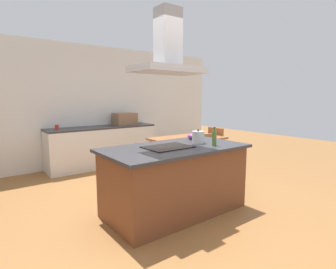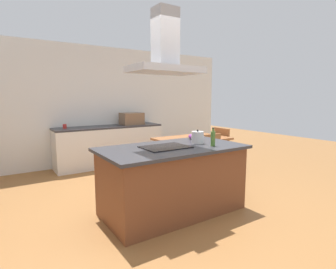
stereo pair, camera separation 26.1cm
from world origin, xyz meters
name	(u,v)px [view 1 (the left image)]	position (x,y,z in m)	size (l,w,h in m)	color
ground	(123,183)	(0.00, 1.50, 0.00)	(16.00, 16.00, 0.00)	#936033
wall_back	(86,106)	(0.00, 3.25, 1.35)	(7.20, 0.10, 2.70)	white
kitchen_island	(175,179)	(0.00, 0.00, 0.45)	(1.93, 1.04, 0.90)	brown
cooktop	(168,147)	(-0.11, 0.00, 0.91)	(0.60, 0.44, 0.01)	black
tea_kettle	(198,137)	(0.43, 0.00, 0.99)	(0.23, 0.17, 0.20)	silver
olive_oil_bottle	(214,138)	(0.47, -0.26, 1.01)	(0.06, 0.06, 0.25)	#47722D
mixing_bowl	(193,136)	(0.62, 0.32, 0.95)	(0.17, 0.17, 0.09)	purple
back_counter	(103,146)	(0.22, 2.88, 0.45)	(2.41, 0.62, 0.90)	silver
countertop_microwave	(125,119)	(0.78, 2.88, 1.04)	(0.50, 0.38, 0.28)	brown
coffee_mug_red	(57,127)	(-0.73, 2.93, 0.95)	(0.08, 0.08, 0.09)	red
dining_table	(188,142)	(1.31, 1.23, 0.67)	(1.40, 0.90, 0.75)	#995B33
chair_at_right_end	(219,145)	(2.22, 1.23, 0.51)	(0.42, 0.42, 0.89)	teal
chair_facing_island	(212,155)	(1.31, 0.56, 0.51)	(0.42, 0.42, 0.89)	teal
range_hood	(168,52)	(-0.11, 0.00, 2.10)	(0.90, 0.55, 0.78)	#ADADB2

